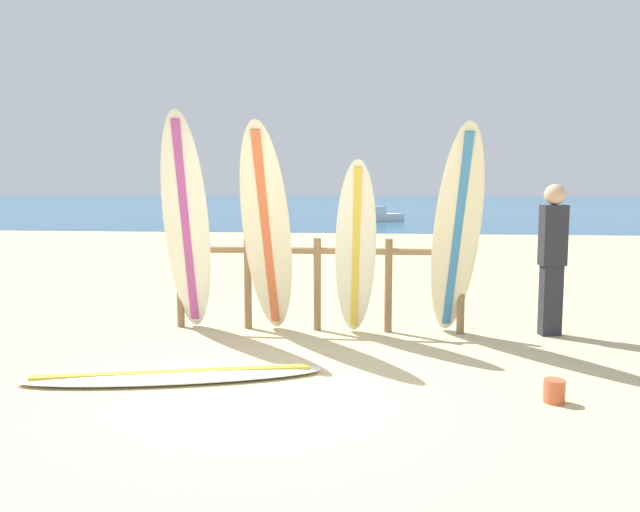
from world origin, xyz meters
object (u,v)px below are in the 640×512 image
at_px(sand_bucket, 554,391).
at_px(surfboard_leaning_center, 456,235).
at_px(surfboard_rack, 317,273).
at_px(surfboard_leaning_left, 267,232).
at_px(surfboard_leaning_center_left, 356,249).
at_px(small_boat_offshore, 374,216).
at_px(beachgoer_standing, 552,253).
at_px(surfboard_lying_on_sand, 174,375).
at_px(surfboard_leaning_far_left, 186,224).

bearing_deg(sand_bucket, surfboard_leaning_center, 106.79).
bearing_deg(surfboard_rack, surfboard_leaning_left, -141.35).
distance_m(surfboard_leaning_center_left, small_boat_offshore, 23.71).
xyz_separation_m(beachgoer_standing, small_boat_offshore, (-2.64, 23.36, -0.71)).
xyz_separation_m(surfboard_leaning_center, small_boat_offshore, (-1.51, 23.77, -0.94)).
distance_m(surfboard_rack, surfboard_leaning_center, 1.70).
bearing_deg(surfboard_rack, surfboard_leaning_center, -13.11).
xyz_separation_m(surfboard_rack, surfboard_leaning_center_left, (0.47, -0.29, 0.32)).
height_order(surfboard_leaning_left, surfboard_lying_on_sand, surfboard_leaning_left).
bearing_deg(sand_bucket, surfboard_lying_on_sand, 175.11).
bearing_deg(small_boat_offshore, surfboard_rack, -90.19).
bearing_deg(beachgoer_standing, sand_bucket, -102.58).
bearing_deg(surfboard_leaning_center, surfboard_rack, 166.89).
height_order(surfboard_leaning_far_left, surfboard_leaning_center_left, surfboard_leaning_far_left).
bearing_deg(small_boat_offshore, surfboard_lying_on_sand, -92.58).
relative_size(surfboard_leaning_far_left, small_boat_offshore, 0.88).
xyz_separation_m(surfboard_leaning_far_left, surfboard_lying_on_sand, (0.43, -1.77, -1.25)).
bearing_deg(beachgoer_standing, small_boat_offshore, 96.44).
distance_m(surfboard_lying_on_sand, small_boat_offshore, 25.50).
bearing_deg(surfboard_lying_on_sand, surfboard_leaning_center, 32.68).
bearing_deg(sand_bucket, small_boat_offshore, 94.67).
xyz_separation_m(surfboard_rack, small_boat_offshore, (0.08, 23.40, -0.43)).
relative_size(surfboard_lying_on_sand, beachgoer_standing, 1.56).
relative_size(surfboard_leaning_far_left, beachgoer_standing, 1.47).
relative_size(surfboard_rack, sand_bucket, 18.41).
bearing_deg(surfboard_leaning_center, surfboard_leaning_center_left, 175.87).
distance_m(surfboard_leaning_center, small_boat_offshore, 23.84).
relative_size(beachgoer_standing, sand_bucket, 9.25).
height_order(surfboard_lying_on_sand, beachgoer_standing, beachgoer_standing).
distance_m(surfboard_leaning_center_left, surfboard_lying_on_sand, 2.55).
bearing_deg(small_boat_offshore, surfboard_leaning_far_left, -93.80).
bearing_deg(surfboard_leaning_far_left, surfboard_lying_on_sand, -76.32).
height_order(small_boat_offshore, sand_bucket, small_boat_offshore).
relative_size(surfboard_leaning_center_left, sand_bucket, 10.71).
xyz_separation_m(beachgoer_standing, sand_bucket, (-0.53, -2.39, -0.87)).
relative_size(surfboard_leaning_center, small_boat_offshore, 0.82).
bearing_deg(surfboard_leaning_center_left, beachgoer_standing, 8.34).
xyz_separation_m(surfboard_leaning_left, surfboard_lying_on_sand, (-0.54, -1.65, -1.18)).
height_order(surfboard_leaning_far_left, surfboard_leaning_center, surfboard_leaning_far_left).
xyz_separation_m(surfboard_leaning_far_left, surfboard_leaning_left, (0.97, -0.12, -0.07)).
bearing_deg(small_boat_offshore, surfboard_leaning_center, -86.37).
xyz_separation_m(surfboard_lying_on_sand, small_boat_offshore, (1.15, 25.47, 0.22)).
bearing_deg(surfboard_lying_on_sand, surfboard_leaning_far_left, 103.68).
bearing_deg(surfboard_rack, surfboard_leaning_far_left, -168.60).
xyz_separation_m(surfboard_lying_on_sand, beachgoer_standing, (3.78, 2.11, 0.93)).
distance_m(surfboard_rack, surfboard_leaning_far_left, 1.64).
distance_m(surfboard_leaning_center, sand_bucket, 2.34).
bearing_deg(surfboard_leaning_left, small_boat_offshore, 88.55).
height_order(surfboard_leaning_center_left, surfboard_lying_on_sand, surfboard_leaning_center_left).
distance_m(surfboard_leaning_left, beachgoer_standing, 3.28).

